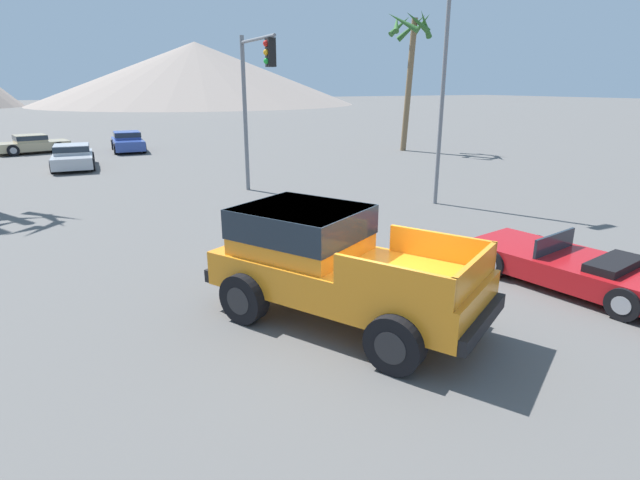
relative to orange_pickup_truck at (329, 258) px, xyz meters
name	(u,v)px	position (x,y,z in m)	size (l,w,h in m)	color
ground_plane	(365,323)	(0.45, -0.57, -1.12)	(320.00, 320.00, 0.00)	#5B5956
orange_pickup_truck	(329,258)	(0.00, 0.00, 0.00)	(4.18, 5.34, 1.98)	orange
red_convertible_car	(575,268)	(5.27, -1.10, -0.71)	(2.62, 4.62, 1.04)	#B21419
parked_car_silver	(73,156)	(-3.62, 21.04, -0.51)	(2.16, 4.37, 1.19)	#B7BABF
parked_car_tan	(32,144)	(-5.68, 28.69, -0.53)	(4.30, 2.63, 1.13)	tan
parked_car_blue	(128,141)	(-0.26, 27.01, -0.49)	(2.01, 4.24, 1.24)	#334C9E
traffic_light_main	(254,86)	(2.50, 10.49, 2.93)	(0.38, 3.33, 5.84)	slate
street_lamp_post	(445,64)	(7.69, 6.33, 3.61)	(0.90, 0.24, 7.91)	slate
palm_tree_tall	(410,48)	(15.78, 19.16, 5.12)	(3.15, 3.08, 8.35)	brown
distant_mountain_range	(48,67)	(-4.63, 113.84, 6.41)	(144.65, 89.64, 19.56)	gray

